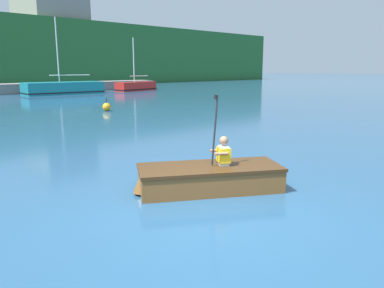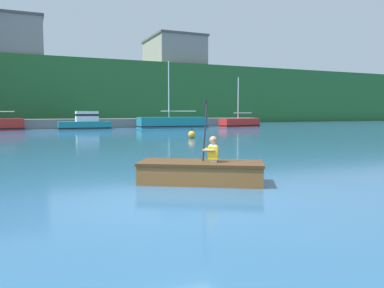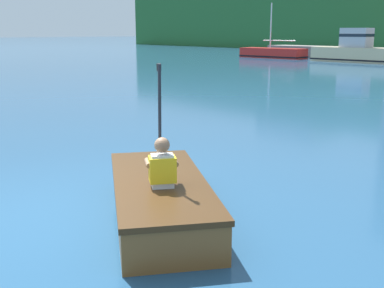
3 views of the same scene
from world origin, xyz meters
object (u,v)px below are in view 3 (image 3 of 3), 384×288
at_px(moored_boat_dock_east_end, 273,53).
at_px(person_paddler, 162,164).
at_px(moored_boat_dock_west_inner, 353,50).
at_px(rowboat_foreground, 160,196).

distance_m(moored_boat_dock_east_end, person_paddler, 35.06).
height_order(moored_boat_dock_west_inner, rowboat_foreground, moored_boat_dock_west_inner).
bearing_deg(moored_boat_dock_west_inner, rowboat_foreground, -63.56).
bearing_deg(moored_boat_dock_east_end, person_paddler, -52.85).
bearing_deg(rowboat_foreground, moored_boat_dock_east_end, 126.97).
xyz_separation_m(moored_boat_dock_west_inner, rowboat_foreground, (13.84, -27.83, -0.55)).
bearing_deg(rowboat_foreground, moored_boat_dock_west_inner, 116.44).
height_order(moored_boat_dock_west_inner, moored_boat_dock_east_end, moored_boat_dock_east_end).
bearing_deg(person_paddler, rowboat_foreground, 148.97).
xyz_separation_m(moored_boat_dock_east_end, rowboat_foreground, (20.92, -27.79, -0.10)).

